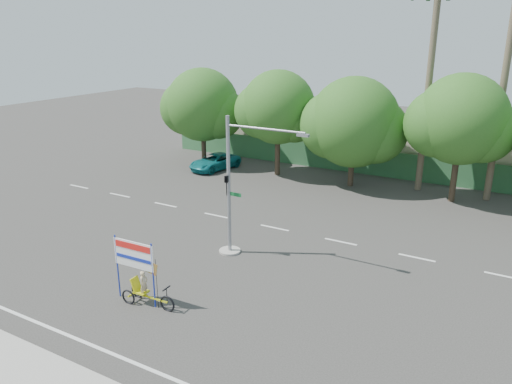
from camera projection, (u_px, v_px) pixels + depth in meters
The scene contains 13 objects.
ground at pixel (229, 299), 21.05m from camera, with size 120.00×120.00×0.00m, color #33302D.
fence at pixel (379, 163), 38.52m from camera, with size 38.00×0.08×2.00m, color #336B3D.
building_left at pixel (288, 129), 46.63m from camera, with size 12.00×8.00×4.00m, color #C1B399.
building_right at pixel (499, 153), 38.23m from camera, with size 14.00×8.00×3.60m, color #C1B399.
tree_far_left at pixel (202, 107), 41.06m from camera, with size 7.14×6.00×7.96m.
tree_left at pixel (278, 110), 37.68m from camera, with size 6.66×5.60×8.07m.
tree_center at pixel (353, 125), 35.05m from camera, with size 7.62×6.40×7.85m.
tree_right at pixel (460, 123), 31.52m from camera, with size 6.90×5.80×8.36m.
palm_tall at pixel (511, 36), 30.18m from camera, with size 3.73×3.79×17.45m.
palm_short at pixel (431, 61), 32.79m from camera, with size 3.73×3.79×14.45m.
traffic_signal at pixel (234, 199), 24.48m from camera, with size 4.72×1.10×7.00m.
trike_billboard at pixel (141, 278), 20.38m from camera, with size 2.92×0.68×2.87m.
pickup_truck at pixel (215, 162), 40.44m from camera, with size 2.09×4.53×1.26m, color #107276.
Camera 1 is at (10.20, -15.62, 10.81)m, focal length 35.00 mm.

